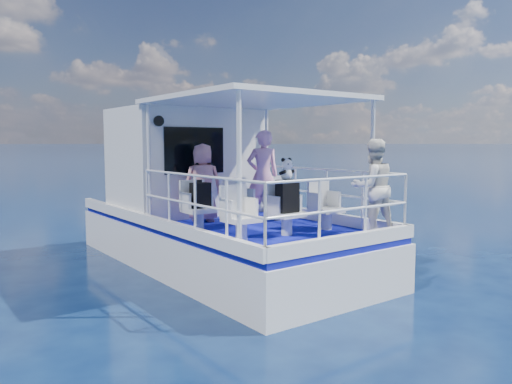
# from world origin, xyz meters

# --- Properties ---
(ground) EXTENTS (2000.00, 2000.00, 0.00)m
(ground) POSITION_xyz_m (0.00, 0.00, 0.00)
(ground) COLOR #08173B
(ground) RESTS_ON ground
(hull) EXTENTS (3.00, 7.00, 1.60)m
(hull) POSITION_xyz_m (0.00, 1.00, 0.00)
(hull) COLOR white
(hull) RESTS_ON ground
(deck) EXTENTS (2.90, 6.90, 0.10)m
(deck) POSITION_xyz_m (0.00, 1.00, 0.85)
(deck) COLOR #080B78
(deck) RESTS_ON hull
(cabin) EXTENTS (2.85, 2.00, 2.20)m
(cabin) POSITION_xyz_m (0.00, 2.30, 2.00)
(cabin) COLOR white
(cabin) RESTS_ON deck
(canopy) EXTENTS (3.00, 3.20, 0.08)m
(canopy) POSITION_xyz_m (0.00, -0.20, 3.14)
(canopy) COLOR white
(canopy) RESTS_ON cabin
(canopy_posts) EXTENTS (2.77, 2.97, 2.20)m
(canopy_posts) POSITION_xyz_m (0.00, -0.25, 2.00)
(canopy_posts) COLOR white
(canopy_posts) RESTS_ON deck
(railings) EXTENTS (2.84, 3.59, 1.00)m
(railings) POSITION_xyz_m (0.00, -0.58, 1.40)
(railings) COLOR white
(railings) RESTS_ON deck
(seat_port_fwd) EXTENTS (0.48, 0.46, 0.38)m
(seat_port_fwd) POSITION_xyz_m (-0.90, 0.20, 1.09)
(seat_port_fwd) COLOR silver
(seat_port_fwd) RESTS_ON deck
(seat_center_fwd) EXTENTS (0.48, 0.46, 0.38)m
(seat_center_fwd) POSITION_xyz_m (0.00, 0.20, 1.09)
(seat_center_fwd) COLOR silver
(seat_center_fwd) RESTS_ON deck
(seat_stbd_fwd) EXTENTS (0.48, 0.46, 0.38)m
(seat_stbd_fwd) POSITION_xyz_m (0.90, 0.20, 1.09)
(seat_stbd_fwd) COLOR silver
(seat_stbd_fwd) RESTS_ON deck
(seat_port_aft) EXTENTS (0.48, 0.46, 0.38)m
(seat_port_aft) POSITION_xyz_m (-0.90, -1.10, 1.09)
(seat_port_aft) COLOR silver
(seat_port_aft) RESTS_ON deck
(seat_center_aft) EXTENTS (0.48, 0.46, 0.38)m
(seat_center_aft) POSITION_xyz_m (0.00, -1.10, 1.09)
(seat_center_aft) COLOR silver
(seat_center_aft) RESTS_ON deck
(seat_stbd_aft) EXTENTS (0.48, 0.46, 0.38)m
(seat_stbd_aft) POSITION_xyz_m (0.90, -1.10, 1.09)
(seat_stbd_aft) COLOR silver
(seat_stbd_aft) RESTS_ON deck
(passenger_port_fwd) EXTENTS (0.65, 0.55, 1.49)m
(passenger_port_fwd) POSITION_xyz_m (-0.41, 0.89, 1.64)
(passenger_port_fwd) COLOR #D68A8E
(passenger_port_fwd) RESTS_ON deck
(passenger_stbd_fwd) EXTENTS (0.74, 0.62, 1.74)m
(passenger_stbd_fwd) POSITION_xyz_m (0.70, 0.47, 1.77)
(passenger_stbd_fwd) COLOR #F19CC7
(passenger_stbd_fwd) RESTS_ON deck
(passenger_stbd_aft) EXTENTS (0.90, 0.79, 1.56)m
(passenger_stbd_aft) POSITION_xyz_m (1.17, -1.88, 1.68)
(passenger_stbd_aft) COLOR silver
(passenger_stbd_aft) RESTS_ON deck
(backpack_port) EXTENTS (0.33, 0.19, 0.44)m
(backpack_port) POSITION_xyz_m (-0.88, 0.17, 1.50)
(backpack_port) COLOR black
(backpack_port) RESTS_ON seat_port_fwd
(backpack_center) EXTENTS (0.35, 0.20, 0.53)m
(backpack_center) POSITION_xyz_m (-0.04, -1.16, 1.54)
(backpack_center) COLOR black
(backpack_center) RESTS_ON seat_center_aft
(compact_camera) EXTENTS (0.09, 0.05, 0.05)m
(compact_camera) POSITION_xyz_m (-0.89, 0.19, 1.74)
(compact_camera) COLOR black
(compact_camera) RESTS_ON backpack_port
(panda) EXTENTS (0.23, 0.19, 0.35)m
(panda) POSITION_xyz_m (-0.06, -1.15, 1.98)
(panda) COLOR white
(panda) RESTS_ON backpack_center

